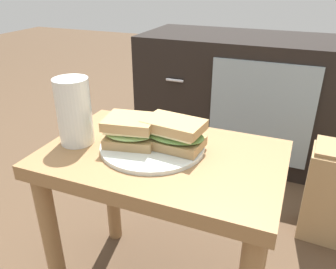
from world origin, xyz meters
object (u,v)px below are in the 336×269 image
at_px(beer_glass, 74,113).
at_px(tv_cabinet, 242,97).
at_px(sandwich_front, 131,130).
at_px(plate, 153,146).
at_px(sandwich_back, 174,133).

bearing_deg(beer_glass, tv_cabinet, 76.61).
bearing_deg(tv_cabinet, sandwich_front, -95.89).
bearing_deg(plate, beer_glass, -167.50).
relative_size(tv_cabinet, plate, 3.84).
bearing_deg(sandwich_front, plate, 10.84).
xyz_separation_m(tv_cabinet, sandwich_back, (0.00, -0.93, 0.21)).
xyz_separation_m(sandwich_back, beer_glass, (-0.24, -0.05, 0.03)).
distance_m(tv_cabinet, sandwich_back, 0.95).
height_order(tv_cabinet, beer_glass, beer_glass).
height_order(tv_cabinet, plate, tv_cabinet).
distance_m(plate, beer_glass, 0.20).
relative_size(sandwich_front, beer_glass, 0.88).
height_order(tv_cabinet, sandwich_front, tv_cabinet).
bearing_deg(sandwich_back, beer_glass, -167.85).
distance_m(tv_cabinet, plate, 0.95).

